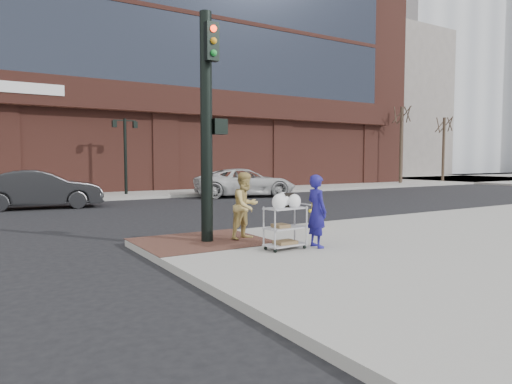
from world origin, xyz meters
TOP-DOWN VIEW (x-y plane):
  - ground at (0.00, 0.00)m, footprint 220.00×220.00m
  - sidewalk_far at (12.50, 32.00)m, footprint 65.00×36.00m
  - brick_curb_ramp at (-0.60, 0.90)m, footprint 2.80×2.40m
  - bank_building at (5.00, 31.00)m, footprint 42.00×26.00m
  - filler_block at (40.00, 38.00)m, footprint 14.00×20.00m
  - bare_tree_a at (24.00, 16.50)m, footprint 1.80×1.80m
  - bare_tree_b at (30.00, 17.00)m, footprint 1.80×1.80m
  - lamp_post at (2.00, 16.00)m, footprint 1.32×0.22m
  - traffic_signal_pole at (-0.48, 0.77)m, footprint 0.61×0.51m
  - woman_blue at (1.14, -1.00)m, footprint 0.41×0.58m
  - pedestrian_tan at (0.39, 0.63)m, footprint 0.89×0.78m
  - sedan_dark at (-2.61, 11.92)m, footprint 4.89×2.22m
  - minivan_white at (7.47, 12.76)m, footprint 5.90×3.87m
  - utility_cart at (0.45, -0.85)m, footprint 0.88×0.55m
  - fire_hydrant at (3.04, 1.38)m, footprint 0.38×0.27m

SIDE VIEW (x-z plane):
  - ground at x=0.00m, z-range 0.00..0.00m
  - sidewalk_far at x=12.50m, z-range 0.00..0.15m
  - brick_curb_ramp at x=-0.60m, z-range 0.15..0.16m
  - fire_hydrant at x=3.04m, z-range 0.16..0.98m
  - utility_cart at x=0.45m, z-range 0.10..1.25m
  - minivan_white at x=7.47m, z-range 0.00..1.51m
  - sedan_dark at x=-2.61m, z-range 0.00..1.56m
  - woman_blue at x=1.14m, z-range 0.15..1.66m
  - pedestrian_tan at x=0.39m, z-range 0.15..1.68m
  - lamp_post at x=2.00m, z-range 0.62..4.62m
  - traffic_signal_pole at x=-0.48m, z-range 0.33..5.33m
  - bare_tree_b at x=30.00m, z-range 2.44..9.14m
  - bare_tree_a at x=24.00m, z-range 2.67..9.87m
  - filler_block at x=40.00m, z-range 0.00..18.00m
  - bank_building at x=5.00m, z-range 0.15..28.15m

